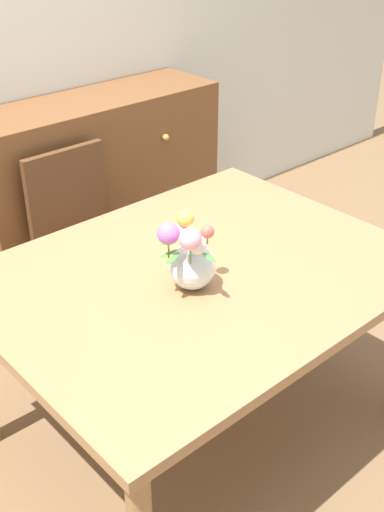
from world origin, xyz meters
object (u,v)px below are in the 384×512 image
object	(u,v)px
chair_far	(83,231)
dresser	(98,187)
dining_table	(199,289)
flower_vase	(190,258)

from	to	relation	value
chair_far	dresser	world-z (taller)	dresser
dining_table	chair_far	size ratio (longest dim) A/B	1.68
dining_table	dresser	bearing A→B (deg)	71.05
dining_table	flower_vase	bearing A→B (deg)	-146.46
dresser	flower_vase	distance (m)	1.55
dining_table	flower_vase	size ratio (longest dim) A/B	5.56
dining_table	flower_vase	distance (m)	0.23
chair_far	dresser	size ratio (longest dim) A/B	0.64
flower_vase	chair_far	bearing A→B (deg)	79.00
dresser	flower_vase	bearing A→B (deg)	-111.74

